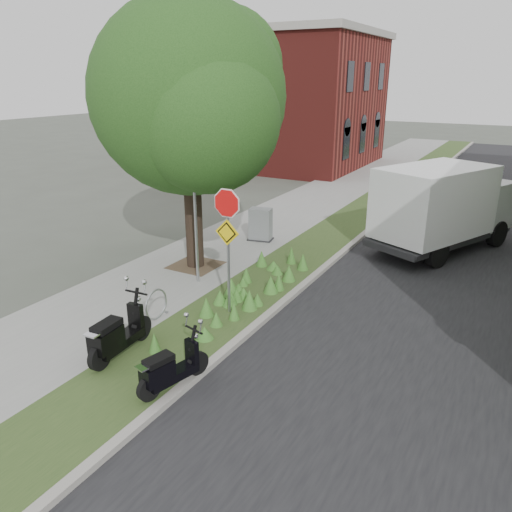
{
  "coord_description": "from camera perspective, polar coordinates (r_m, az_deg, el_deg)",
  "views": [
    {
      "loc": [
        4.62,
        -8.84,
        5.61
      ],
      "look_at": [
        -1.19,
        1.59,
        1.3
      ],
      "focal_mm": 35.0,
      "sensor_mm": 36.0,
      "label": 1
    }
  ],
  "objects": [
    {
      "name": "street_tree_main",
      "position": [
        14.61,
        -7.8,
        16.51
      ],
      "size": [
        6.21,
        5.54,
        7.66
      ],
      "color": "black",
      "rests_on": "ground"
    },
    {
      "name": "bare_post",
      "position": [
        13.66,
        -6.96,
        4.9
      ],
      "size": [
        0.08,
        0.08,
        4.0
      ],
      "color": "#A5A8AD",
      "rests_on": "ground"
    },
    {
      "name": "box_truck",
      "position": [
        17.78,
        20.59,
        5.58
      ],
      "size": [
        4.15,
        5.83,
        2.47
      ],
      "color": "#262628",
      "rests_on": "ground"
    },
    {
      "name": "brick_building",
      "position": [
        33.95,
        4.75,
        17.42
      ],
      "size": [
        9.4,
        10.4,
        8.3
      ],
      "color": "maroon",
      "rests_on": "ground"
    },
    {
      "name": "ground",
      "position": [
        11.45,
        1.37,
        -9.51
      ],
      "size": [
        120.0,
        120.0,
        0.0
      ],
      "primitive_type": "plane",
      "color": "#4C5147",
      "rests_on": "ground"
    },
    {
      "name": "scooter_near",
      "position": [
        10.71,
        -15.9,
        -9.14
      ],
      "size": [
        0.47,
        1.89,
        0.9
      ],
      "color": "black",
      "rests_on": "ground"
    },
    {
      "name": "road",
      "position": [
        19.73,
        23.17,
        1.7
      ],
      "size": [
        7.0,
        60.0,
        0.01
      ],
      "primitive_type": "cube",
      "color": "black",
      "rests_on": "ground"
    },
    {
      "name": "kerb_near",
      "position": [
        20.3,
        13.42,
        3.44
      ],
      "size": [
        0.2,
        60.0,
        0.13
      ],
      "primitive_type": "cube",
      "color": "#9E9991",
      "rests_on": "ground"
    },
    {
      "name": "verge",
      "position": [
        20.57,
        10.75,
        3.84
      ],
      "size": [
        2.0,
        60.0,
        0.12
      ],
      "primitive_type": "cube",
      "color": "#304A1F",
      "rests_on": "ground"
    },
    {
      "name": "sidewalk_near",
      "position": [
        21.55,
        3.81,
        4.88
      ],
      "size": [
        3.5,
        60.0,
        0.12
      ],
      "primitive_type": "cube",
      "color": "gray",
      "rests_on": "ground"
    },
    {
      "name": "sign_assembly",
      "position": [
        11.66,
        -3.3,
        3.45
      ],
      "size": [
        0.94,
        0.08,
        3.22
      ],
      "color": "#A5A8AD",
      "rests_on": "ground"
    },
    {
      "name": "bike_hoop",
      "position": [
        12.15,
        -11.35,
        -5.45
      ],
      "size": [
        0.06,
        0.78,
        0.77
      ],
      "color": "#A5A8AD",
      "rests_on": "ground"
    },
    {
      "name": "utility_cabinet",
      "position": [
        17.65,
        0.52,
        3.58
      ],
      "size": [
        0.95,
        0.72,
        1.14
      ],
      "color": "#262628",
      "rests_on": "ground"
    },
    {
      "name": "scooter_far",
      "position": [
        9.52,
        -10.22,
        -13.01
      ],
      "size": [
        0.59,
        1.6,
        0.77
      ],
      "color": "black",
      "rests_on": "ground"
    }
  ]
}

